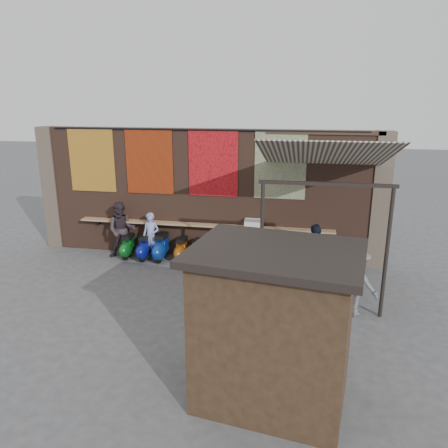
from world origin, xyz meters
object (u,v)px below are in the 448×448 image
scooter_stool_7 (255,254)px  shopper_navy (315,255)px  shopper_tan (283,264)px  scooter_stool_6 (235,254)px  diner_left (151,236)px  scooter_stool_5 (218,252)px  scooter_stool_2 (161,247)px  market_stall (274,330)px  scooter_stool_0 (128,246)px  shelf_box (254,223)px  scooter_stool_1 (145,247)px  scooter_stool_4 (197,251)px  diner_right (122,230)px  shopper_grey (355,281)px  scooter_stool_3 (181,250)px

scooter_stool_7 → shopper_navy: 2.10m
shopper_tan → scooter_stool_6: bearing=78.3°
diner_left → scooter_stool_5: bearing=4.3°
scooter_stool_2 → market_stall: 7.11m
scooter_stool_0 → scooter_stool_7: bearing=-0.4°
scooter_stool_0 → diner_left: 0.88m
shelf_box → scooter_stool_7: size_ratio=0.69×
scooter_stool_1 → scooter_stool_2: size_ratio=0.93×
scooter_stool_4 → shopper_navy: (3.51, -1.12, 0.52)m
scooter_stool_4 → shopper_navy: 3.72m
scooter_stool_0 → diner_right: bearing=-175.0°
diner_right → shopper_grey: bearing=-35.4°
scooter_stool_2 → scooter_stool_3: scooter_stool_2 is taller
scooter_stool_0 → market_stall: market_stall is taller
scooter_stool_7 → diner_left: diner_left is taller
scooter_stool_6 → shopper_grey: (3.23, -2.59, 0.50)m
shopper_grey → market_stall: size_ratio=0.65×
shopper_grey → scooter_stool_3: bearing=2.3°
scooter_stool_0 → scooter_stool_1: scooter_stool_1 is taller
scooter_stool_2 → diner_right: size_ratio=0.48×
scooter_stool_2 → scooter_stool_4: (1.15, 0.03, -0.06)m
scooter_stool_5 → diner_left: diner_left is taller
scooter_stool_5 → shelf_box: bearing=17.4°
shelf_box → market_stall: market_stall is taller
diner_left → shopper_grey: size_ratio=0.90×
scooter_stool_5 → scooter_stool_7: 1.13m
shelf_box → scooter_stool_3: (-2.22, -0.27, -0.89)m
scooter_stool_5 → scooter_stool_0: bearing=179.1°
scooter_stool_6 → market_stall: 6.18m
scooter_stool_7 → scooter_stool_0: bearing=179.6°
scooter_stool_7 → market_stall: 6.03m
scooter_stool_2 → scooter_stool_5: bearing=-0.3°
diner_left → scooter_stool_4: bearing=5.7°
shopper_grey → scooter_stool_4: bearing=-0.2°
scooter_stool_2 → shopper_navy: (4.66, -1.08, 0.45)m
scooter_stool_7 → market_stall: (0.97, -5.89, 0.88)m
scooter_stool_3 → scooter_stool_5: 1.16m
scooter_stool_0 → diner_right: size_ratio=0.42×
scooter_stool_1 → scooter_stool_4: 1.67m
scooter_stool_5 → scooter_stool_7: size_ratio=0.98×
scooter_stool_4 → scooter_stool_6: 1.17m
shelf_box → scooter_stool_7: shelf_box is taller
shopper_tan → market_stall: (0.06, -4.03, 0.42)m
scooter_stool_3 → diner_left: diner_left is taller
scooter_stool_1 → diner_left: size_ratio=0.54×
diner_left → market_stall: market_stall is taller
shopper_grey → scooter_stool_6: bearing=-8.2°
scooter_stool_6 → diner_left: size_ratio=0.47×
shopper_navy → scooter_stool_1: bearing=-56.4°
scooter_stool_6 → scooter_stool_7: (0.61, -0.01, 0.06)m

